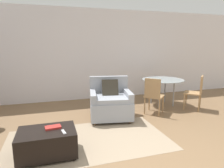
{
  "coord_description": "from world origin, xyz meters",
  "views": [
    {
      "loc": [
        -1.23,
        -2.28,
        1.67
      ],
      "look_at": [
        0.15,
        2.23,
        0.75
      ],
      "focal_mm": 32.0,
      "sensor_mm": 36.0,
      "label": 1
    }
  ],
  "objects_px": {
    "dining_table": "(163,82)",
    "tv_remote_primary": "(64,132)",
    "ottoman": "(47,142)",
    "armchair": "(110,103)",
    "dining_chair_near_left": "(153,94)",
    "dining_chair_near_right": "(197,90)",
    "book_stack": "(53,127)"
  },
  "relations": [
    {
      "from": "dining_table",
      "to": "dining_chair_near_left",
      "type": "height_order",
      "value": "dining_chair_near_left"
    },
    {
      "from": "armchair",
      "to": "book_stack",
      "type": "xyz_separation_m",
      "value": [
        -1.29,
        -1.21,
        0.06
      ]
    },
    {
      "from": "book_stack",
      "to": "dining_chair_near_right",
      "type": "distance_m",
      "value": 3.8
    },
    {
      "from": "ottoman",
      "to": "tv_remote_primary",
      "type": "xyz_separation_m",
      "value": [
        0.24,
        -0.14,
        0.19
      ]
    },
    {
      "from": "armchair",
      "to": "dining_chair_near_left",
      "type": "height_order",
      "value": "armchair"
    },
    {
      "from": "ottoman",
      "to": "dining_chair_near_left",
      "type": "bearing_deg",
      "value": 26.36
    },
    {
      "from": "tv_remote_primary",
      "to": "dining_chair_near_left",
      "type": "distance_m",
      "value": 2.59
    },
    {
      "from": "armchair",
      "to": "ottoman",
      "type": "relative_size",
      "value": 1.23
    },
    {
      "from": "dining_chair_near_left",
      "to": "tv_remote_primary",
      "type": "bearing_deg",
      "value": -148.54
    },
    {
      "from": "armchair",
      "to": "tv_remote_primary",
      "type": "relative_size",
      "value": 6.47
    },
    {
      "from": "armchair",
      "to": "tv_remote_primary",
      "type": "distance_m",
      "value": 1.81
    },
    {
      "from": "dining_chair_near_left",
      "to": "dining_chair_near_right",
      "type": "relative_size",
      "value": 1.0
    },
    {
      "from": "tv_remote_primary",
      "to": "dining_table",
      "type": "xyz_separation_m",
      "value": [
        2.84,
        1.98,
        0.24
      ]
    },
    {
      "from": "tv_remote_primary",
      "to": "dining_chair_near_left",
      "type": "bearing_deg",
      "value": 31.46
    },
    {
      "from": "ottoman",
      "to": "book_stack",
      "type": "height_order",
      "value": "book_stack"
    },
    {
      "from": "armchair",
      "to": "dining_chair_near_left",
      "type": "relative_size",
      "value": 1.16
    },
    {
      "from": "book_stack",
      "to": "dining_table",
      "type": "relative_size",
      "value": 0.22
    },
    {
      "from": "book_stack",
      "to": "tv_remote_primary",
      "type": "xyz_separation_m",
      "value": [
        0.15,
        -0.19,
        -0.01
      ]
    },
    {
      "from": "dining_chair_near_right",
      "to": "book_stack",
      "type": "bearing_deg",
      "value": -162.25
    },
    {
      "from": "book_stack",
      "to": "dining_chair_near_left",
      "type": "distance_m",
      "value": 2.63
    },
    {
      "from": "dining_table",
      "to": "dining_chair_near_right",
      "type": "distance_m",
      "value": 0.9
    },
    {
      "from": "dining_chair_near_right",
      "to": "tv_remote_primary",
      "type": "bearing_deg",
      "value": -158.72
    },
    {
      "from": "tv_remote_primary",
      "to": "dining_chair_near_right",
      "type": "height_order",
      "value": "dining_chair_near_right"
    },
    {
      "from": "dining_chair_near_left",
      "to": "book_stack",
      "type": "bearing_deg",
      "value": -153.83
    },
    {
      "from": "ottoman",
      "to": "tv_remote_primary",
      "type": "relative_size",
      "value": 5.26
    },
    {
      "from": "armchair",
      "to": "tv_remote_primary",
      "type": "height_order",
      "value": "armchair"
    },
    {
      "from": "ottoman",
      "to": "armchair",
      "type": "bearing_deg",
      "value": 42.62
    },
    {
      "from": "tv_remote_primary",
      "to": "dining_chair_near_left",
      "type": "height_order",
      "value": "dining_chair_near_left"
    },
    {
      "from": "tv_remote_primary",
      "to": "ottoman",
      "type": "bearing_deg",
      "value": 150.58
    },
    {
      "from": "dining_chair_near_right",
      "to": "dining_table",
      "type": "bearing_deg",
      "value": 135.0
    },
    {
      "from": "dining_table",
      "to": "tv_remote_primary",
      "type": "bearing_deg",
      "value": -145.09
    },
    {
      "from": "ottoman",
      "to": "dining_chair_near_left",
      "type": "distance_m",
      "value": 2.75
    }
  ]
}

